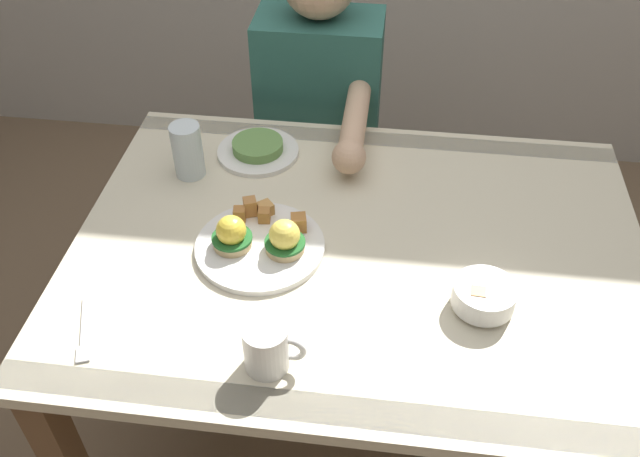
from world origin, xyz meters
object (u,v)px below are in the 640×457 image
(diner_person, at_px, (319,121))
(eggs_benedict_plate, at_px, (260,240))
(fork, at_px, (84,333))
(side_plate, at_px, (258,149))
(fruit_bowl, at_px, (483,297))
(water_glass_near, at_px, (188,153))
(dining_table, at_px, (356,281))
(coffee_mug, at_px, (267,346))

(diner_person, bearing_deg, eggs_benedict_plate, -93.81)
(fork, relative_size, side_plate, 0.76)
(fruit_bowl, xyz_separation_m, fork, (-0.73, -0.16, -0.03))
(eggs_benedict_plate, distance_m, water_glass_near, 0.32)
(fruit_bowl, height_order, fork, fruit_bowl)
(dining_table, height_order, fork, fork)
(dining_table, distance_m, diner_person, 0.62)
(coffee_mug, bearing_deg, dining_table, 67.87)
(eggs_benedict_plate, bearing_deg, fork, -136.36)
(side_plate, height_order, diner_person, diner_person)
(water_glass_near, bearing_deg, diner_person, 57.51)
(eggs_benedict_plate, bearing_deg, water_glass_near, 132.33)
(diner_person, bearing_deg, coffee_mug, -88.22)
(fork, relative_size, water_glass_near, 1.15)
(eggs_benedict_plate, height_order, coffee_mug, coffee_mug)
(eggs_benedict_plate, bearing_deg, diner_person, 86.19)
(coffee_mug, relative_size, side_plate, 0.56)
(eggs_benedict_plate, relative_size, diner_person, 0.24)
(dining_table, bearing_deg, eggs_benedict_plate, -170.42)
(dining_table, xyz_separation_m, side_plate, (-0.27, 0.30, 0.12))
(fork, xyz_separation_m, water_glass_near, (0.06, 0.50, 0.06))
(dining_table, xyz_separation_m, coffee_mug, (-0.13, -0.32, 0.16))
(dining_table, distance_m, water_glass_near, 0.49)
(diner_person, bearing_deg, dining_table, -75.12)
(dining_table, relative_size, fork, 7.89)
(fork, bearing_deg, diner_person, 70.42)
(coffee_mug, height_order, diner_person, diner_person)
(fruit_bowl, relative_size, diner_person, 0.11)
(eggs_benedict_plate, xyz_separation_m, fork, (-0.28, -0.26, -0.02))
(dining_table, relative_size, side_plate, 6.00)
(fork, bearing_deg, dining_table, 31.93)
(dining_table, relative_size, coffee_mug, 10.77)
(side_plate, bearing_deg, coffee_mug, -77.16)
(water_glass_near, distance_m, diner_person, 0.50)
(dining_table, distance_m, eggs_benedict_plate, 0.24)
(eggs_benedict_plate, xyz_separation_m, side_plate, (-0.07, 0.33, -0.01))
(fork, distance_m, diner_person, 0.96)
(fruit_bowl, height_order, diner_person, diner_person)
(water_glass_near, height_order, diner_person, diner_person)
(coffee_mug, distance_m, water_glass_near, 0.59)
(fruit_bowl, relative_size, coffee_mug, 1.08)
(eggs_benedict_plate, height_order, water_glass_near, water_glass_near)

